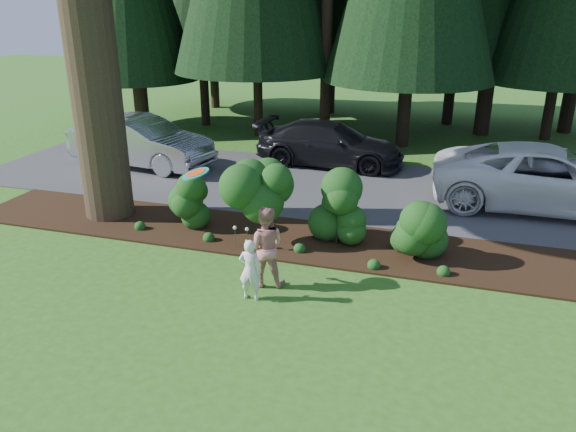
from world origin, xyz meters
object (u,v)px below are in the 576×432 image
object	(u,v)px
car_dark_suv	(330,144)
car_silver_wagon	(141,142)
car_white_suv	(549,178)
frisbee	(196,174)
adult	(265,246)
child	(250,270)

from	to	relation	value
car_dark_suv	car_silver_wagon	bearing A→B (deg)	111.21
car_white_suv	frisbee	world-z (taller)	frisbee
car_silver_wagon	frisbee	bearing A→B (deg)	-134.54
car_white_suv	adult	bearing A→B (deg)	136.93
car_silver_wagon	car_dark_suv	world-z (taller)	car_silver_wagon
car_white_suv	car_dark_suv	size ratio (longest dim) A/B	1.21
car_white_suv	adult	distance (m)	8.71
car_silver_wagon	frisbee	size ratio (longest dim) A/B	9.12
car_silver_wagon	adult	size ratio (longest dim) A/B	3.03
car_silver_wagon	frisbee	xyz separation A→B (m)	(5.57, -7.08, 1.45)
car_silver_wagon	adult	distance (m)	9.67
car_dark_suv	child	xyz separation A→B (m)	(0.65, -9.48, -0.15)
car_silver_wagon	frisbee	distance (m)	9.13
car_dark_suv	car_white_suv	bearing A→B (deg)	-107.25
car_white_suv	car_dark_suv	bearing A→B (deg)	69.56
car_silver_wagon	child	world-z (taller)	car_silver_wagon
car_white_suv	adult	xyz separation A→B (m)	(-5.92, -6.39, -0.05)
adult	frisbee	bearing A→B (deg)	0.43
car_white_suv	frisbee	size ratio (longest dim) A/B	11.05
car_white_suv	car_silver_wagon	bearing A→B (deg)	87.87
car_dark_suv	frisbee	size ratio (longest dim) A/B	9.12
car_white_suv	child	xyz separation A→B (m)	(-6.00, -7.03, -0.26)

